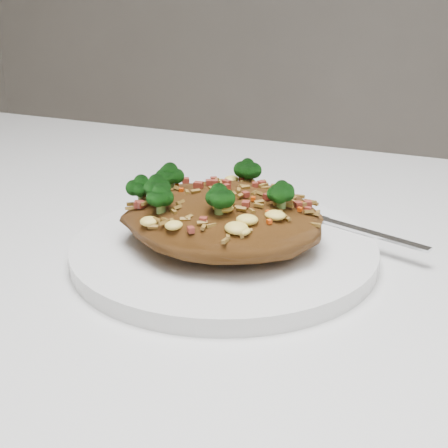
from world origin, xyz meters
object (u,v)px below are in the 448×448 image
Objects in this scene: plate at (224,249)px; fried_rice at (222,209)px; fork at (348,227)px; dining_table at (162,353)px.

fried_rice is (-0.00, -0.00, 0.03)m from plate.
plate is at bearing 17.81° from fried_rice.
fried_rice is 1.01× the size of fork.
dining_table is 7.56× the size of fork.
dining_table is 0.14m from fried_rice.
dining_table is at bearing -127.81° from fork.
fried_rice is at bearing -162.19° from plate.
plate is 1.55× the size of fork.
dining_table is 0.11m from plate.
plate is at bearing 26.54° from dining_table.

